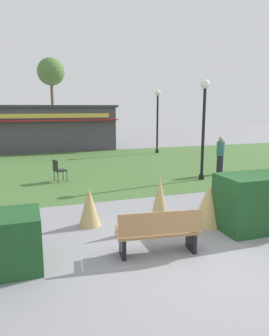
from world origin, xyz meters
TOP-DOWN VIEW (x-y plane):
  - ground_plane at (0.00, 0.00)m, footprint 80.00×80.00m
  - lawn_patch at (0.00, 10.45)m, footprint 36.00×12.00m
  - park_bench at (-0.64, 0.49)m, footprint 1.75×0.73m
  - hedge_right at (2.39, 1.04)m, footprint 2.28×1.10m
  - ornamental_grass_behind_left at (-0.05, 1.82)m, footprint 0.52×0.52m
  - ornamental_grass_behind_right at (1.23, 1.64)m, footprint 0.80×0.80m
  - ornamental_grass_behind_center at (-1.65, 2.55)m, footprint 0.56×0.56m
  - lamppost_mid at (3.74, 6.24)m, footprint 0.36×0.36m
  - lamppost_far at (4.99, 13.98)m, footprint 0.36×0.36m
  - food_kiosk at (-2.19, 18.41)m, footprint 10.37×4.90m
  - cafe_chair_west at (-1.92, 7.71)m, footprint 0.55×0.55m
  - person_strolling at (5.02, 6.86)m, footprint 0.34×0.34m
  - parked_car_west_slot at (-3.80, 25.30)m, footprint 4.29×2.22m
  - tree_left_bg at (-0.25, 29.75)m, footprint 2.80×2.80m

SIDE VIEW (x-z plane):
  - ground_plane at x=0.00m, z-range 0.00..0.00m
  - lawn_patch at x=0.00m, z-range 0.00..0.01m
  - park_bench at x=-0.64m, z-range 0.01..0.96m
  - ornamental_grass_behind_center at x=-1.65m, z-range 0.00..1.00m
  - cafe_chair_west at x=-1.92m, z-range 0.08..0.97m
  - ornamental_grass_behind_right at x=1.23m, z-range 0.00..1.08m
  - parked_car_west_slot at x=-3.80m, z-range 0.04..1.24m
  - ornamental_grass_behind_left at x=-0.05m, z-range 0.00..1.34m
  - hedge_right at x=2.39m, z-range 0.00..1.36m
  - person_strolling at x=5.02m, z-range 0.02..1.71m
  - food_kiosk at x=-2.19m, z-range 0.01..3.08m
  - lamppost_mid at x=3.74m, z-range 0.53..4.54m
  - lamppost_far at x=4.99m, z-range 0.53..4.54m
  - tree_left_bg at x=-0.25m, z-range 2.48..10.38m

